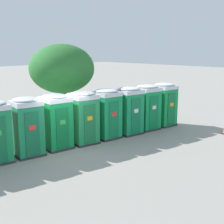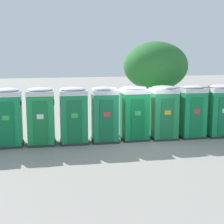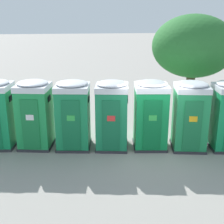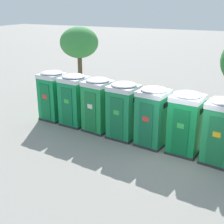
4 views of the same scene
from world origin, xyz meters
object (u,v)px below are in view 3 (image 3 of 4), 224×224
at_px(portapotty_4, 112,115).
at_px(street_tree_1, 193,47).
at_px(portapotty_5, 151,114).
at_px(portapotty_3, 73,115).
at_px(portapotty_2, 35,114).
at_px(portapotty_6, 190,115).

xyz_separation_m(portapotty_4, street_tree_1, (3.94, 2.78, 2.10)).
bearing_deg(portapotty_4, portapotty_5, -4.59).
height_order(portapotty_3, portapotty_5, same).
distance_m(portapotty_2, portapotty_3, 1.42).
relative_size(portapotty_2, portapotty_5, 1.00).
bearing_deg(portapotty_3, street_tree_1, 25.91).
relative_size(portapotty_6, street_tree_1, 0.53).
relative_size(portapotty_5, street_tree_1, 0.53).
bearing_deg(portapotty_5, street_tree_1, 49.01).
relative_size(portapotty_4, portapotty_6, 1.00).
relative_size(portapotty_2, portapotty_6, 1.00).
bearing_deg(portapotty_3, portapotty_6, -7.67).
bearing_deg(street_tree_1, portapotty_2, -160.67).
distance_m(portapotty_3, portapotty_4, 1.42).
xyz_separation_m(portapotty_5, portapotty_6, (1.40, -0.27, 0.00)).
height_order(portapotty_5, portapotty_6, same).
relative_size(portapotty_2, portapotty_4, 1.00).
distance_m(portapotty_4, portapotty_6, 2.84).
height_order(portapotty_2, portapotty_4, same).
relative_size(portapotty_4, portapotty_5, 1.00).
distance_m(portapotty_3, portapotty_5, 2.84).
relative_size(portapotty_5, portapotty_6, 1.00).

